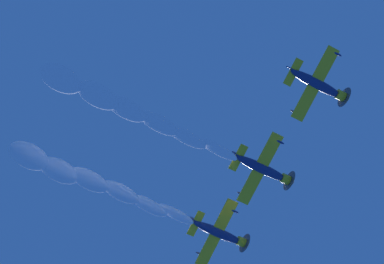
% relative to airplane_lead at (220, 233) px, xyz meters
% --- Properties ---
extents(airplane_lead, '(8.18, 8.48, 4.03)m').
position_rel_airplane_lead_xyz_m(airplane_lead, '(0.00, 0.00, 0.00)').
color(airplane_lead, navy).
extents(airplane_left_wingman, '(8.24, 8.47, 3.55)m').
position_rel_airplane_lead_xyz_m(airplane_left_wingman, '(-8.35, -8.32, -1.63)').
color(airplane_left_wingman, navy).
extents(airplane_right_wingman, '(8.22, 8.48, 3.64)m').
position_rel_airplane_lead_xyz_m(airplane_right_wingman, '(-16.71, -17.96, 0.20)').
color(airplane_right_wingman, navy).
extents(smoke_trail_lead, '(20.29, 20.26, 4.88)m').
position_rel_airplane_lead_xyz_m(smoke_trail_lead, '(-14.73, 14.64, -2.03)').
color(smoke_trail_lead, white).
extents(smoke_trail_left_wingman, '(20.95, 20.60, 4.51)m').
position_rel_airplane_lead_xyz_m(smoke_trail_left_wingman, '(-23.26, 6.36, -3.62)').
color(smoke_trail_left_wingman, white).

